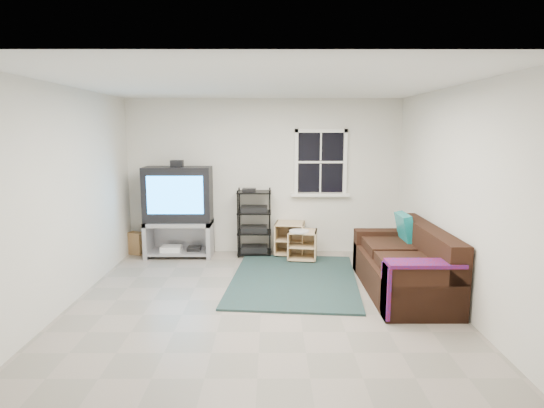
{
  "coord_description": "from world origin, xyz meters",
  "views": [
    {
      "loc": [
        0.12,
        -5.36,
        2.09
      ],
      "look_at": [
        0.13,
        0.4,
        1.14
      ],
      "focal_mm": 30.0,
      "sensor_mm": 36.0,
      "label": 1
    }
  ],
  "objects_px": {
    "tv_unit": "(178,204)",
    "side_table_left": "(290,237)",
    "av_rack": "(254,227)",
    "side_table_right": "(302,243)",
    "sofa": "(405,267)"
  },
  "relations": [
    {
      "from": "tv_unit",
      "to": "side_table_left",
      "type": "distance_m",
      "value": 1.93
    },
    {
      "from": "av_rack",
      "to": "side_table_left",
      "type": "relative_size",
      "value": 2.01
    },
    {
      "from": "tv_unit",
      "to": "av_rack",
      "type": "height_order",
      "value": "tv_unit"
    },
    {
      "from": "av_rack",
      "to": "side_table_right",
      "type": "bearing_deg",
      "value": -22.3
    },
    {
      "from": "side_table_right",
      "to": "sofa",
      "type": "xyz_separation_m",
      "value": [
        1.24,
        -1.45,
        0.04
      ]
    },
    {
      "from": "side_table_right",
      "to": "tv_unit",
      "type": "bearing_deg",
      "value": 172.92
    },
    {
      "from": "side_table_left",
      "to": "sofa",
      "type": "height_order",
      "value": "sofa"
    },
    {
      "from": "tv_unit",
      "to": "side_table_right",
      "type": "height_order",
      "value": "tv_unit"
    },
    {
      "from": "tv_unit",
      "to": "side_table_right",
      "type": "bearing_deg",
      "value": -7.08
    },
    {
      "from": "av_rack",
      "to": "sofa",
      "type": "relative_size",
      "value": 0.55
    },
    {
      "from": "side_table_right",
      "to": "sofa",
      "type": "height_order",
      "value": "sofa"
    },
    {
      "from": "tv_unit",
      "to": "sofa",
      "type": "xyz_separation_m",
      "value": [
        3.27,
        -1.7,
        -0.55
      ]
    },
    {
      "from": "av_rack",
      "to": "sofa",
      "type": "height_order",
      "value": "av_rack"
    },
    {
      "from": "side_table_left",
      "to": "tv_unit",
      "type": "bearing_deg",
      "value": -177.7
    },
    {
      "from": "tv_unit",
      "to": "side_table_right",
      "type": "xyz_separation_m",
      "value": [
        2.03,
        -0.25,
        -0.59
      ]
    }
  ]
}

